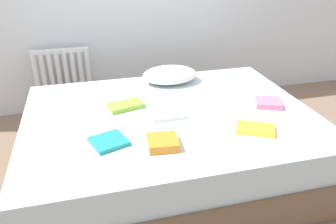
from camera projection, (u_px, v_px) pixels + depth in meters
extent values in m
plane|color=#7F6651|center=(170.00, 171.00, 2.52)|extent=(8.00, 8.00, 0.00)
cube|color=brown|center=(170.00, 156.00, 2.46)|extent=(2.00, 1.50, 0.28)
cube|color=silver|center=(170.00, 126.00, 2.34)|extent=(1.96, 1.46, 0.22)
cylinder|color=white|center=(37.00, 81.00, 3.16)|extent=(0.04, 0.04, 0.58)
cylinder|color=white|center=(45.00, 80.00, 3.18)|extent=(0.04, 0.04, 0.58)
cylinder|color=white|center=(52.00, 79.00, 3.20)|extent=(0.04, 0.04, 0.58)
cylinder|color=white|center=(60.00, 79.00, 3.21)|extent=(0.04, 0.04, 0.58)
cylinder|color=white|center=(67.00, 78.00, 3.23)|extent=(0.04, 0.04, 0.58)
cylinder|color=white|center=(75.00, 77.00, 3.24)|extent=(0.04, 0.04, 0.58)
cylinder|color=white|center=(82.00, 77.00, 3.26)|extent=(0.04, 0.04, 0.58)
cylinder|color=white|center=(89.00, 76.00, 3.27)|extent=(0.04, 0.04, 0.58)
cube|color=white|center=(59.00, 51.00, 3.10)|extent=(0.53, 0.04, 0.04)
cube|color=white|center=(67.00, 104.00, 3.34)|extent=(0.53, 0.04, 0.04)
ellipsoid|color=white|center=(170.00, 75.00, 2.77)|extent=(0.46, 0.32, 0.13)
cube|color=orange|center=(163.00, 143.00, 1.90)|extent=(0.19, 0.18, 0.05)
cube|color=white|center=(166.00, 114.00, 2.25)|extent=(0.24, 0.17, 0.02)
cube|color=#8CC638|center=(125.00, 106.00, 2.36)|extent=(0.27, 0.19, 0.03)
cube|color=teal|center=(109.00, 141.00, 1.94)|extent=(0.24, 0.24, 0.02)
cube|color=pink|center=(268.00, 103.00, 2.39)|extent=(0.23, 0.22, 0.04)
cube|color=yellow|center=(255.00, 129.00, 2.07)|extent=(0.28, 0.24, 0.02)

